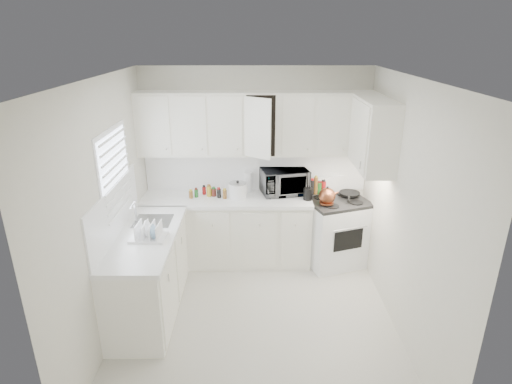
{
  "coord_description": "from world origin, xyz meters",
  "views": [
    {
      "loc": [
        -0.02,
        -3.85,
        2.98
      ],
      "look_at": [
        0.0,
        0.7,
        1.25
      ],
      "focal_mm": 29.42,
      "sensor_mm": 36.0,
      "label": 1
    }
  ],
  "objects_px": {
    "rice_cooker": "(238,189)",
    "utensil_crock": "(308,186)",
    "stove": "(336,223)",
    "microwave": "(284,179)",
    "tea_kettle": "(327,195)",
    "dish_rack": "(148,230)"
  },
  "relations": [
    {
      "from": "rice_cooker",
      "to": "utensil_crock",
      "type": "xyz_separation_m",
      "value": [
        0.91,
        -0.07,
        0.07
      ]
    },
    {
      "from": "stove",
      "to": "rice_cooker",
      "type": "distance_m",
      "value": 1.41
    },
    {
      "from": "stove",
      "to": "rice_cooker",
      "type": "relative_size",
      "value": 4.93
    },
    {
      "from": "utensil_crock",
      "to": "rice_cooker",
      "type": "bearing_deg",
      "value": 175.58
    },
    {
      "from": "microwave",
      "to": "stove",
      "type": "bearing_deg",
      "value": -28.06
    },
    {
      "from": "tea_kettle",
      "to": "dish_rack",
      "type": "bearing_deg",
      "value": -146.91
    },
    {
      "from": "microwave",
      "to": "utensil_crock",
      "type": "distance_m",
      "value": 0.38
    },
    {
      "from": "utensil_crock",
      "to": "dish_rack",
      "type": "xyz_separation_m",
      "value": [
        -1.81,
        -1.1,
        -0.09
      ]
    },
    {
      "from": "rice_cooker",
      "to": "dish_rack",
      "type": "height_order",
      "value": "rice_cooker"
    },
    {
      "from": "rice_cooker",
      "to": "dish_rack",
      "type": "relative_size",
      "value": 0.65
    },
    {
      "from": "tea_kettle",
      "to": "utensil_crock",
      "type": "height_order",
      "value": "utensil_crock"
    },
    {
      "from": "microwave",
      "to": "rice_cooker",
      "type": "xyz_separation_m",
      "value": [
        -0.62,
        -0.17,
        -0.08
      ]
    },
    {
      "from": "rice_cooker",
      "to": "stove",
      "type": "bearing_deg",
      "value": -19.69
    },
    {
      "from": "stove",
      "to": "dish_rack",
      "type": "xyz_separation_m",
      "value": [
        -2.22,
        -1.14,
        0.46
      ]
    },
    {
      "from": "utensil_crock",
      "to": "stove",
      "type": "bearing_deg",
      "value": 6.64
    },
    {
      "from": "microwave",
      "to": "utensil_crock",
      "type": "relative_size",
      "value": 1.56
    },
    {
      "from": "rice_cooker",
      "to": "utensil_crock",
      "type": "relative_size",
      "value": 0.62
    },
    {
      "from": "stove",
      "to": "utensil_crock",
      "type": "bearing_deg",
      "value": 167.56
    },
    {
      "from": "stove",
      "to": "microwave",
      "type": "bearing_deg",
      "value": 145.7
    },
    {
      "from": "rice_cooker",
      "to": "dish_rack",
      "type": "xyz_separation_m",
      "value": [
        -0.9,
        -1.17,
        -0.02
      ]
    },
    {
      "from": "stove",
      "to": "tea_kettle",
      "type": "relative_size",
      "value": 4.45
    },
    {
      "from": "tea_kettle",
      "to": "rice_cooker",
      "type": "bearing_deg",
      "value": 178.25
    }
  ]
}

